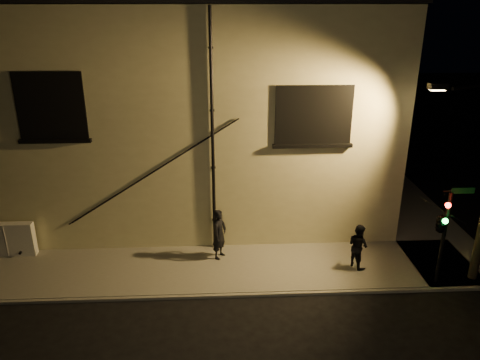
{
  "coord_description": "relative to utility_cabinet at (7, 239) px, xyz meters",
  "views": [
    {
      "loc": [
        -1.65,
        -12.24,
        8.65
      ],
      "look_at": [
        -0.94,
        1.8,
        3.17
      ],
      "focal_mm": 35.0,
      "sensor_mm": 36.0,
      "label": 1
    }
  ],
  "objects": [
    {
      "name": "ground",
      "position": [
        9.09,
        -2.7,
        -0.74
      ],
      "size": [
        90.0,
        90.0,
        0.0
      ],
      "primitive_type": "plane",
      "color": "black"
    },
    {
      "name": "sidewalk",
      "position": [
        10.31,
        1.69,
        -0.68
      ],
      "size": [
        21.0,
        16.0,
        0.12
      ],
      "color": "slate",
      "rests_on": "ground"
    },
    {
      "name": "building",
      "position": [
        6.09,
        6.29,
        3.67
      ],
      "size": [
        16.2,
        12.23,
        8.8
      ],
      "color": "beige",
      "rests_on": "ground"
    },
    {
      "name": "utility_cabinet",
      "position": [
        0.0,
        0.0,
        0.0
      ],
      "size": [
        1.88,
        0.32,
        1.24
      ],
      "primitive_type": "cube",
      "color": "white",
      "rests_on": "sidewalk"
    },
    {
      "name": "pedestrian_a",
      "position": [
        7.46,
        -0.52,
        0.29
      ],
      "size": [
        0.7,
        0.79,
        1.81
      ],
      "primitive_type": "imported",
      "rotation": [
        0.0,
        0.0,
        1.07
      ],
      "color": "black",
      "rests_on": "sidewalk"
    },
    {
      "name": "pedestrian_b",
      "position": [
        12.1,
        -1.35,
        0.16
      ],
      "size": [
        0.87,
        0.94,
        1.55
      ],
      "primitive_type": "imported",
      "rotation": [
        0.0,
        0.0,
        2.06
      ],
      "color": "black",
      "rests_on": "sidewalk"
    },
    {
      "name": "traffic_signal",
      "position": [
        14.21,
        -2.51,
        1.56
      ],
      "size": [
        1.34,
        1.92,
        3.25
      ],
      "color": "black",
      "rests_on": "sidewalk"
    }
  ]
}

